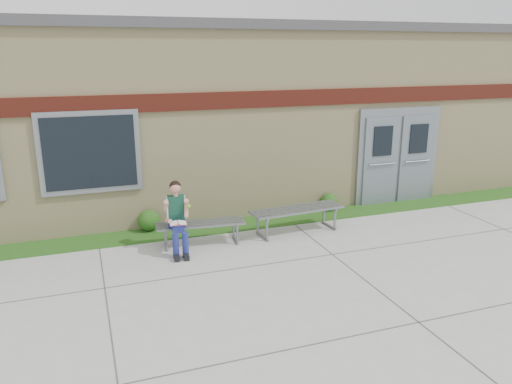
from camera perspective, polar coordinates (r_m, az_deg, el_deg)
name	(u,v)px	position (r m, az deg, el deg)	size (l,w,h in m)	color
ground	(293,274)	(8.45, 4.28, -9.28)	(80.00, 80.00, 0.00)	#9E9E99
grass_strip	(245,224)	(10.70, -1.32, -3.66)	(16.00, 0.80, 0.02)	#164C14
school_building	(204,109)	(13.43, -5.97, 9.46)	(16.20, 6.22, 4.20)	beige
bench_left	(201,228)	(9.58, -6.33, -4.06)	(1.71, 0.63, 0.44)	slate
bench_right	(297,214)	(10.17, 4.70, -2.50)	(1.98, 0.69, 0.50)	slate
girl	(177,216)	(9.20, -8.99, -2.74)	(0.47, 0.81, 1.31)	navy
shrub_mid	(149,220)	(10.45, -12.15, -3.18)	(0.44, 0.44, 0.44)	#164C14
shrub_east	(329,202)	(11.66, 8.32, -1.11)	(0.39, 0.39, 0.39)	#164C14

